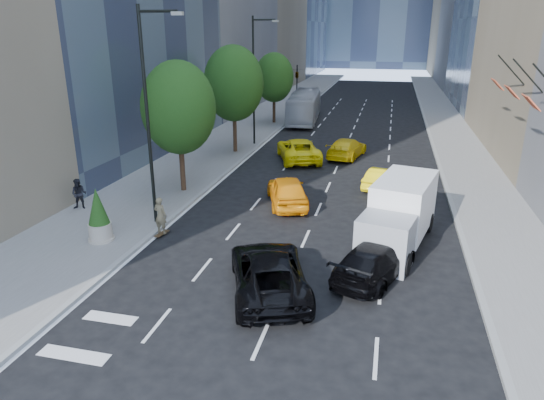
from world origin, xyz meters
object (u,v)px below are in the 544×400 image
(black_sedan_mercedes, at_px, (374,261))
(box_truck, at_px, (399,214))
(city_bus, at_px, (304,106))
(planter_shrub, at_px, (99,216))
(skateboarder, at_px, (161,218))
(black_sedan_lincoln, at_px, (269,272))

(black_sedan_mercedes, xyz_separation_m, box_truck, (0.86, 3.27, 0.78))
(city_bus, bearing_deg, planter_shrub, -100.71)
(skateboarder, xyz_separation_m, black_sedan_mercedes, (9.80, -1.77, -0.19))
(skateboarder, bearing_deg, black_sedan_mercedes, -179.99)
(black_sedan_mercedes, distance_m, box_truck, 3.47)
(black_sedan_lincoln, relative_size, box_truck, 0.88)
(skateboarder, relative_size, city_bus, 0.16)
(black_sedan_lincoln, distance_m, planter_shrub, 8.69)
(black_sedan_mercedes, distance_m, planter_shrub, 12.08)
(box_truck, relative_size, planter_shrub, 2.61)
(city_bus, bearing_deg, box_truck, -77.05)
(black_sedan_lincoln, relative_size, city_bus, 0.50)
(city_bus, height_order, planter_shrub, city_bus)
(box_truck, bearing_deg, city_bus, 121.11)
(skateboarder, distance_m, city_bus, 31.31)
(skateboarder, distance_m, black_sedan_mercedes, 9.96)
(black_sedan_lincoln, xyz_separation_m, black_sedan_mercedes, (3.70, 2.00, -0.08))
(skateboarder, relative_size, box_truck, 0.28)
(skateboarder, distance_m, planter_shrub, 2.71)
(black_sedan_mercedes, distance_m, city_bus, 34.17)
(box_truck, height_order, planter_shrub, box_truck)
(box_truck, bearing_deg, black_sedan_mercedes, -91.39)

